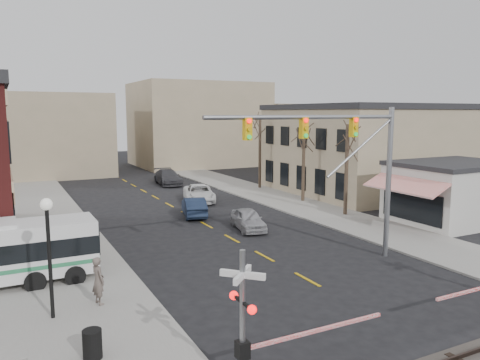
% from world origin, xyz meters
% --- Properties ---
extents(ground, '(160.00, 160.00, 0.00)m').
position_xyz_m(ground, '(0.00, 0.00, 0.00)').
color(ground, black).
rests_on(ground, ground).
extents(sidewalk_west, '(5.00, 60.00, 0.12)m').
position_xyz_m(sidewalk_west, '(-9.50, 20.00, 0.06)').
color(sidewalk_west, gray).
rests_on(sidewalk_west, ground).
extents(sidewalk_east, '(5.00, 60.00, 0.12)m').
position_xyz_m(sidewalk_east, '(9.50, 20.00, 0.06)').
color(sidewalk_east, gray).
rests_on(sidewalk_east, ground).
extents(tan_building, '(20.30, 15.30, 8.50)m').
position_xyz_m(tan_building, '(22.00, 20.00, 4.26)').
color(tan_building, gray).
rests_on(tan_building, ground).
extents(awning_shop, '(9.74, 6.20, 4.30)m').
position_xyz_m(awning_shop, '(15.97, 7.00, 2.16)').
color(awning_shop, beige).
rests_on(awning_shop, ground).
extents(tree_east_a, '(0.28, 0.28, 6.75)m').
position_xyz_m(tree_east_a, '(10.50, 12.00, 3.50)').
color(tree_east_a, '#382B21').
rests_on(tree_east_a, sidewalk_east).
extents(tree_east_b, '(0.28, 0.28, 6.30)m').
position_xyz_m(tree_east_b, '(10.80, 18.00, 3.27)').
color(tree_east_b, '#382B21').
rests_on(tree_east_b, sidewalk_east).
extents(tree_east_c, '(0.28, 0.28, 7.20)m').
position_xyz_m(tree_east_c, '(11.00, 26.00, 3.72)').
color(tree_east_c, '#382B21').
rests_on(tree_east_c, sidewalk_east).
extents(traffic_signal_mast, '(10.74, 0.30, 8.00)m').
position_xyz_m(traffic_signal_mast, '(3.00, 3.11, 5.78)').
color(traffic_signal_mast, gray).
rests_on(traffic_signal_mast, ground).
extents(rr_crossing_west, '(5.60, 1.36, 4.00)m').
position_xyz_m(rr_crossing_west, '(-6.19, -4.22, 1.97)').
color(rr_crossing_west, gray).
rests_on(rr_crossing_west, ground).
extents(street_lamp, '(0.44, 0.44, 4.53)m').
position_xyz_m(street_lamp, '(-10.99, 2.76, 3.34)').
color(street_lamp, black).
rests_on(street_lamp, sidewalk_west).
extents(trash_bin, '(0.60, 0.60, 0.92)m').
position_xyz_m(trash_bin, '(-10.17, -0.92, 0.58)').
color(trash_bin, black).
rests_on(trash_bin, sidewalk_west).
extents(car_a, '(2.38, 4.31, 1.39)m').
position_xyz_m(car_a, '(1.99, 11.59, 0.69)').
color(car_a, '#99999D').
rests_on(car_a, ground).
extents(car_b, '(2.59, 4.62, 1.44)m').
position_xyz_m(car_b, '(0.29, 17.04, 0.72)').
color(car_b, '#18233C').
rests_on(car_b, ground).
extents(car_c, '(3.80, 5.76, 1.47)m').
position_xyz_m(car_c, '(2.80, 22.24, 0.74)').
color(car_c, silver).
rests_on(car_c, ground).
extents(car_d, '(2.72, 5.68, 1.59)m').
position_xyz_m(car_d, '(3.54, 32.93, 0.80)').
color(car_d, '#3A3A3F').
rests_on(car_d, ground).
extents(pedestrian_near, '(0.63, 0.80, 1.94)m').
position_xyz_m(pedestrian_near, '(-9.21, 3.28, 1.09)').
color(pedestrian_near, '#62564E').
rests_on(pedestrian_near, sidewalk_west).
extents(pedestrian_far, '(1.03, 0.99, 1.67)m').
position_xyz_m(pedestrian_far, '(-10.93, 7.53, 0.96)').
color(pedestrian_far, '#33405A').
rests_on(pedestrian_far, sidewalk_west).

